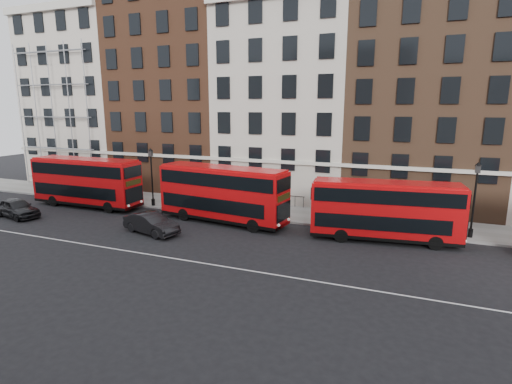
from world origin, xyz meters
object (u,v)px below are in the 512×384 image
at_px(bus_c, 385,210).
at_px(bus_a, 86,181).
at_px(car_rear, 17,208).
at_px(bus_b, 222,193).
at_px(car_front, 151,223).

bearing_deg(bus_c, bus_a, 172.92).
height_order(bus_a, car_rear, bus_a).
bearing_deg(bus_b, car_rear, -155.89).
xyz_separation_m(bus_a, bus_c, (26.39, -0.00, -0.18)).
height_order(bus_b, car_rear, bus_b).
bearing_deg(bus_b, bus_a, -172.63).
distance_m(bus_a, bus_c, 26.40).
height_order(bus_c, car_rear, bus_c).
relative_size(bus_a, car_front, 2.33).
height_order(bus_a, bus_c, bus_a).
bearing_deg(car_front, bus_a, 80.92).
relative_size(bus_a, bus_b, 0.98).
height_order(bus_a, bus_b, bus_b).
bearing_deg(bus_a, bus_b, 0.24).
bearing_deg(car_rear, car_front, -77.26).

